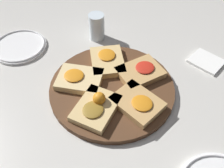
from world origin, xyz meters
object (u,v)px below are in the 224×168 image
at_px(serving_board, 112,88).
at_px(plate_right, 19,46).
at_px(napkin_stack, 206,61).
at_px(water_glass, 97,27).

height_order(serving_board, plate_right, serving_board).
height_order(plate_right, napkin_stack, plate_right).
xyz_separation_m(plate_right, water_glass, (-0.20, -0.24, 0.05)).
relative_size(serving_board, napkin_stack, 3.67).
bearing_deg(serving_board, water_glass, -39.16).
bearing_deg(serving_board, plate_right, 7.36).
xyz_separation_m(plate_right, napkin_stack, (-0.61, -0.38, -0.00)).
height_order(plate_right, water_glass, water_glass).
bearing_deg(napkin_stack, serving_board, 60.34).
xyz_separation_m(water_glass, napkin_stack, (-0.42, -0.14, -0.05)).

